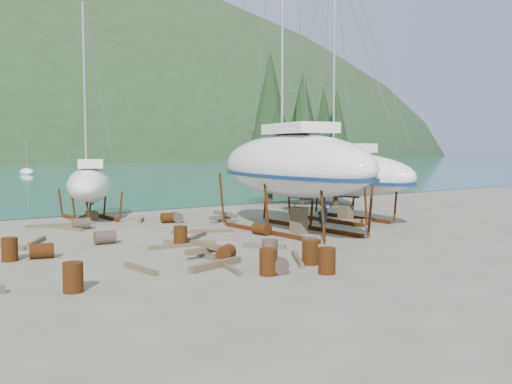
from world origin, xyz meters
TOP-DOWN VIEW (x-y plane):
  - ground at (0.00, 0.00)m, footprint 600.00×600.00m
  - far_house_right at (30.00, 190.00)m, footprint 6.60×5.60m
  - cypress_near_right at (12.50, 12.00)m, footprint 3.60×3.60m
  - cypress_mid_right at (14.00, 10.00)m, footprint 3.06×3.06m
  - cypress_back_left at (11.00, 14.00)m, footprint 4.14×4.14m
  - cypress_far_right at (15.50, 13.00)m, footprint 3.24×3.24m
  - moored_boat_mid at (10.00, 80.00)m, footprint 2.00×5.00m
  - large_sailboat_near at (2.87, 1.75)m, footprint 6.22×13.81m
  - large_sailboat_far at (8.15, 3.67)m, footprint 3.39×10.70m
  - small_sailboat_shore at (-3.46, 12.69)m, footprint 5.20×8.29m
  - worker at (4.55, 1.15)m, footprint 0.67×0.83m
  - drum_0 at (-9.96, -3.97)m, footprint 0.58×0.58m
  - drum_1 at (-3.66, -5.35)m, footprint 0.66×0.93m
  - drum_2 at (-9.22, 1.86)m, footprint 1.00×0.79m
  - drum_3 at (-2.35, -6.47)m, footprint 0.58×0.58m
  - drum_4 at (-0.41, 8.49)m, footprint 0.97×0.72m
  - drum_5 at (-1.38, -4.53)m, footprint 0.58×0.58m
  - drum_6 at (1.09, 1.78)m, footprint 0.71×0.96m
  - drum_7 at (-1.78, -4.99)m, footprint 0.58×0.58m
  - drum_8 at (-10.33, 2.03)m, footprint 0.58×0.58m
  - drum_9 at (-5.29, 8.86)m, footprint 0.99×0.76m
  - drum_10 at (-4.05, -5.48)m, footprint 0.58×0.58m
  - drum_11 at (0.01, 8.41)m, footprint 0.73×0.97m
  - drum_12 at (-3.85, -2.66)m, footprint 1.04×1.02m
  - drum_14 at (-3.66, 1.19)m, footprint 0.58×0.58m
  - drum_15 at (-6.05, 3.65)m, footprint 0.94×0.67m
  - drum_16 at (-2.83, -4.00)m, footprint 0.58×0.58m
  - timber_0 at (-6.17, 10.76)m, footprint 2.72×0.86m
  - timber_1 at (8.29, 2.49)m, footprint 1.46×1.33m
  - timber_2 at (-8.46, 5.49)m, footprint 1.33×1.93m
  - timber_3 at (-4.57, -3.84)m, footprint 0.76×2.58m
  - timber_4 at (-3.10, 1.43)m, footprint 1.81×1.62m
  - timber_5 at (-1.71, -4.21)m, footprint 1.66×2.39m
  - timber_6 at (-1.46, 9.95)m, footprint 0.98×1.49m
  - timber_7 at (-1.04, -1.27)m, footprint 1.29×1.52m
  - timber_8 at (-1.99, 2.68)m, footprint 1.86×1.61m
  - timber_9 at (-3.94, 13.27)m, footprint 1.76×2.16m
  - timber_10 at (-0.91, 4.02)m, footprint 2.89×1.36m
  - timber_11 at (-3.99, 0.99)m, footprint 2.32×0.43m
  - timber_12 at (-7.17, -2.45)m, footprint 0.37×1.99m
  - timber_15 at (-6.08, 9.53)m, footprint 1.24×3.02m
  - timber_16 at (-4.81, -3.48)m, footprint 2.40×0.83m
  - timber_17 at (-9.92, 5.32)m, footprint 1.43×2.50m
  - timber_pile_fore at (-4.13, -1.74)m, footprint 1.80×1.80m
  - timber_pile_aft at (2.18, 6.87)m, footprint 1.80×1.80m

SIDE VIEW (x-z plane):
  - ground at x=0.00m, z-range 0.00..0.00m
  - timber_0 at x=-6.17m, z-range 0.00..0.14m
  - timber_15 at x=-6.08m, z-range 0.00..0.15m
  - timber_3 at x=-4.57m, z-range 0.00..0.15m
  - timber_9 at x=-3.94m, z-range 0.00..0.15m
  - timber_11 at x=-3.99m, z-range 0.00..0.15m
  - timber_5 at x=-1.71m, z-range 0.00..0.16m
  - timber_17 at x=-9.92m, z-range 0.00..0.16m
  - timber_10 at x=-0.91m, z-range 0.00..0.16m
  - timber_12 at x=-7.17m, z-range 0.00..0.17m
  - timber_4 at x=-3.10m, z-range 0.00..0.17m
  - timber_7 at x=-1.04m, z-range 0.00..0.17m
  - timber_2 at x=-8.46m, z-range 0.00..0.19m
  - timber_8 at x=-1.99m, z-range 0.00..0.19m
  - timber_6 at x=-1.46m, z-range 0.00..0.19m
  - timber_1 at x=8.29m, z-range 0.00..0.19m
  - timber_16 at x=-4.81m, z-range 0.00..0.23m
  - drum_1 at x=-3.66m, z-range 0.00..0.58m
  - drum_2 at x=-9.22m, z-range 0.00..0.58m
  - drum_4 at x=-0.41m, z-range 0.00..0.58m
  - drum_6 at x=1.09m, z-range 0.00..0.58m
  - drum_9 at x=-5.29m, z-range 0.00..0.58m
  - drum_11 at x=0.01m, z-range 0.00..0.58m
  - drum_12 at x=-3.85m, z-range 0.00..0.58m
  - drum_15 at x=-6.05m, z-range 0.00..0.58m
  - timber_pile_fore at x=-4.13m, z-range 0.00..0.60m
  - timber_pile_aft at x=2.18m, z-range 0.00..0.60m
  - moored_boat_mid at x=10.00m, z-range -2.64..3.41m
  - drum_0 at x=-9.96m, z-range 0.00..0.88m
  - drum_3 at x=-2.35m, z-range 0.00..0.88m
  - drum_5 at x=-1.38m, z-range 0.00..0.88m
  - drum_7 at x=-1.78m, z-range 0.00..0.88m
  - drum_8 at x=-10.33m, z-range 0.00..0.88m
  - drum_10 at x=-4.05m, z-range 0.00..0.88m
  - drum_14 at x=-3.66m, z-range 0.00..0.88m
  - drum_16 at x=-2.83m, z-range 0.00..0.88m
  - worker at x=4.55m, z-range 0.00..1.96m
  - small_sailboat_shore at x=-3.46m, z-range -4.25..8.42m
  - large_sailboat_far at x=8.15m, z-range -5.65..11.14m
  - far_house_right at x=30.00m, z-range 0.12..5.72m
  - large_sailboat_near at x=2.87m, z-range -7.12..13.87m
  - cypress_mid_right at x=14.00m, z-range 0.67..9.17m
  - cypress_far_right at x=15.50m, z-range 0.71..9.71m
  - cypress_near_right at x=12.50m, z-range 0.79..10.79m
  - cypress_back_left at x=11.00m, z-range 0.91..12.41m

